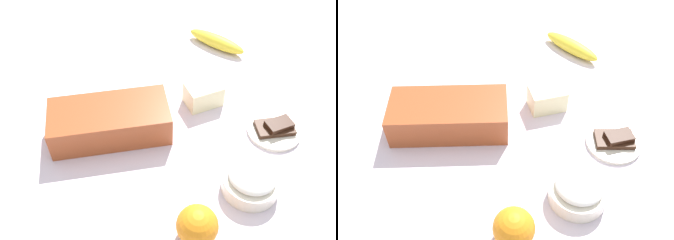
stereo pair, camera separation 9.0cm
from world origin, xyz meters
The scene contains 7 objects.
ground_plane centered at (0.00, 0.00, -0.01)m, with size 2.40×2.40×0.02m, color silver.
loaf_pan centered at (-0.13, 0.05, 0.04)m, with size 0.30×0.19×0.08m.
flour_bowl centered at (0.09, -0.22, 0.03)m, with size 0.12×0.12×0.07m.
banana centered at (0.28, 0.26, 0.02)m, with size 0.19×0.04×0.04m, color yellow.
orange_fruit centered at (-0.06, -0.27, 0.04)m, with size 0.08×0.08×0.08m, color orange.
butter_block centered at (0.13, 0.06, 0.03)m, with size 0.09×0.06×0.06m, color #F4EDB2.
chocolate_plate centered at (0.24, -0.11, 0.01)m, with size 0.13×0.13×0.03m.
Camera 2 is at (-0.17, -0.59, 0.69)m, focal length 40.25 mm.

